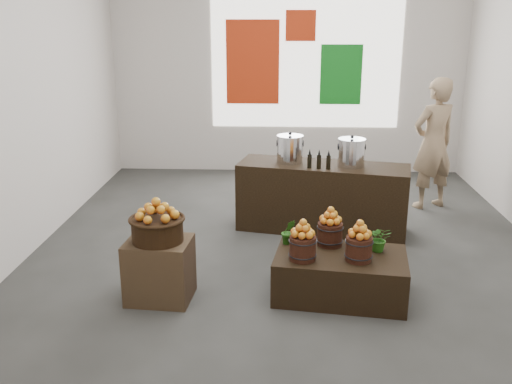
{
  "coord_description": "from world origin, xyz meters",
  "views": [
    {
      "loc": [
        -0.1,
        -6.4,
        2.66
      ],
      "look_at": [
        -0.37,
        -0.4,
        0.8
      ],
      "focal_mm": 40.0,
      "sensor_mm": 36.0,
      "label": 1
    }
  ],
  "objects_px": {
    "crate": "(160,270)",
    "stock_pot_center": "(351,153)",
    "counter": "(322,197)",
    "shopper": "(433,144)",
    "display_table": "(340,275)",
    "wicker_basket": "(157,230)",
    "stock_pot_left": "(290,150)"
  },
  "relations": [
    {
      "from": "crate",
      "to": "stock_pot_left",
      "type": "xyz_separation_m",
      "value": [
        1.27,
        2.06,
        0.73
      ]
    },
    {
      "from": "crate",
      "to": "stock_pot_center",
      "type": "xyz_separation_m",
      "value": [
        2.03,
        1.9,
        0.73
      ]
    },
    {
      "from": "crate",
      "to": "stock_pot_left",
      "type": "distance_m",
      "value": 2.53
    },
    {
      "from": "counter",
      "to": "shopper",
      "type": "xyz_separation_m",
      "value": [
        1.61,
        1.0,
        0.5
      ]
    },
    {
      "from": "wicker_basket",
      "to": "display_table",
      "type": "xyz_separation_m",
      "value": [
        1.76,
        0.14,
        -0.5
      ]
    },
    {
      "from": "crate",
      "to": "counter",
      "type": "bearing_deg",
      "value": 49.24
    },
    {
      "from": "crate",
      "to": "counter",
      "type": "relative_size",
      "value": 0.29
    },
    {
      "from": "crate",
      "to": "shopper",
      "type": "distance_m",
      "value": 4.48
    },
    {
      "from": "wicker_basket",
      "to": "stock_pot_center",
      "type": "height_order",
      "value": "stock_pot_center"
    },
    {
      "from": "wicker_basket",
      "to": "display_table",
      "type": "bearing_deg",
      "value": 4.48
    },
    {
      "from": "crate",
      "to": "counter",
      "type": "distance_m",
      "value": 2.6
    },
    {
      "from": "stock_pot_center",
      "to": "shopper",
      "type": "xyz_separation_m",
      "value": [
        1.28,
        1.07,
        -0.1
      ]
    },
    {
      "from": "crate",
      "to": "stock_pot_center",
      "type": "distance_m",
      "value": 2.87
    },
    {
      "from": "stock_pot_center",
      "to": "shopper",
      "type": "relative_size",
      "value": 0.18
    },
    {
      "from": "stock_pot_left",
      "to": "stock_pot_center",
      "type": "relative_size",
      "value": 1.0
    },
    {
      "from": "counter",
      "to": "shopper",
      "type": "relative_size",
      "value": 1.14
    },
    {
      "from": "wicker_basket",
      "to": "counter",
      "type": "bearing_deg",
      "value": 49.24
    },
    {
      "from": "crate",
      "to": "shopper",
      "type": "height_order",
      "value": "shopper"
    },
    {
      "from": "crate",
      "to": "stock_pot_left",
      "type": "height_order",
      "value": "stock_pot_left"
    },
    {
      "from": "stock_pot_left",
      "to": "shopper",
      "type": "xyz_separation_m",
      "value": [
        2.03,
        0.91,
        -0.1
      ]
    },
    {
      "from": "display_table",
      "to": "stock_pot_left",
      "type": "height_order",
      "value": "stock_pot_left"
    },
    {
      "from": "crate",
      "to": "display_table",
      "type": "height_order",
      "value": "crate"
    },
    {
      "from": "stock_pot_center",
      "to": "shopper",
      "type": "bearing_deg",
      "value": 40.02
    },
    {
      "from": "display_table",
      "to": "counter",
      "type": "bearing_deg",
      "value": 99.77
    },
    {
      "from": "display_table",
      "to": "stock_pot_left",
      "type": "bearing_deg",
      "value": 112.05
    },
    {
      "from": "counter",
      "to": "crate",
      "type": "bearing_deg",
      "value": -118.53
    },
    {
      "from": "display_table",
      "to": "shopper",
      "type": "bearing_deg",
      "value": 69.25
    },
    {
      "from": "display_table",
      "to": "stock_pot_left",
      "type": "xyz_separation_m",
      "value": [
        -0.49,
        1.92,
        0.82
      ]
    },
    {
      "from": "stock_pot_center",
      "to": "counter",
      "type": "bearing_deg",
      "value": 167.77
    },
    {
      "from": "crate",
      "to": "display_table",
      "type": "xyz_separation_m",
      "value": [
        1.76,
        0.14,
        -0.09
      ]
    },
    {
      "from": "counter",
      "to": "stock_pot_center",
      "type": "distance_m",
      "value": 0.69
    },
    {
      "from": "display_table",
      "to": "stock_pot_left",
      "type": "distance_m",
      "value": 2.14
    }
  ]
}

